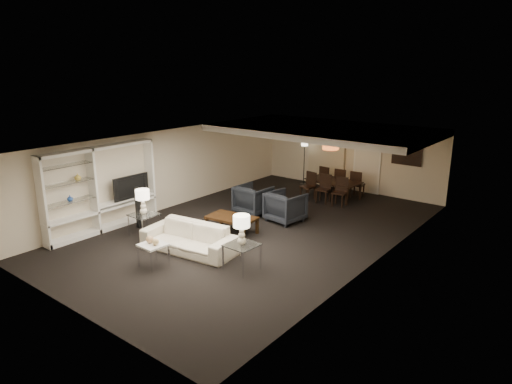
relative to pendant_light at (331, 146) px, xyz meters
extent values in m
plane|color=black|center=(-0.30, -3.50, -1.92)|extent=(11.00, 11.00, 0.00)
cube|color=silver|center=(-0.30, -3.50, 0.58)|extent=(7.00, 11.00, 0.02)
cube|color=beige|center=(-0.30, 2.00, -0.67)|extent=(7.00, 0.02, 2.50)
cube|color=beige|center=(-0.30, -9.00, -0.67)|extent=(7.00, 0.02, 2.50)
cube|color=beige|center=(-3.80, -3.50, -0.67)|extent=(0.02, 11.00, 2.50)
cube|color=beige|center=(3.20, -3.50, -0.67)|extent=(0.02, 11.00, 2.50)
cube|color=silver|center=(-0.30, 0.00, 0.48)|extent=(7.00, 4.00, 0.20)
cube|color=beige|center=(-1.20, 1.92, -0.72)|extent=(1.50, 0.12, 2.40)
cube|color=silver|center=(0.40, 1.97, -0.87)|extent=(0.90, 0.05, 2.10)
cube|color=#142D38|center=(1.80, 1.96, -0.37)|extent=(0.95, 0.04, 0.65)
cylinder|color=#D8591E|center=(0.00, 0.00, 0.00)|extent=(0.52, 0.52, 0.24)
imported|color=beige|center=(-0.68, -5.69, -1.57)|extent=(2.50, 1.25, 0.70)
imported|color=black|center=(-1.28, -2.39, -1.48)|extent=(0.99, 1.01, 0.89)
imported|color=black|center=(-0.08, -2.39, -1.48)|extent=(1.07, 1.09, 0.89)
sphere|color=tan|center=(-0.78, -6.79, -1.29)|extent=(0.18, 0.18, 0.18)
sphere|color=tan|center=(-0.58, -6.79, -1.30)|extent=(0.15, 0.15, 0.15)
imported|color=black|center=(-3.58, -5.24, -0.84)|extent=(1.16, 0.15, 0.67)
imported|color=#23499B|center=(-3.61, -7.03, -0.78)|extent=(0.15, 0.15, 0.16)
imported|color=gold|center=(-3.61, -6.75, -0.27)|extent=(0.17, 0.17, 0.18)
cube|color=black|center=(-3.02, -5.37, -1.33)|extent=(0.14, 0.14, 1.17)
imported|color=black|center=(-0.15, 0.56, -1.60)|extent=(1.87, 1.15, 0.63)
camera|label=1|loc=(7.08, -12.88, 2.57)|focal=32.00mm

